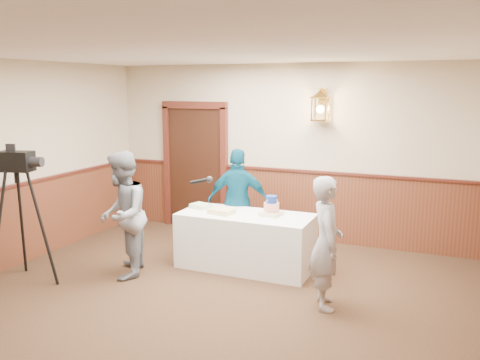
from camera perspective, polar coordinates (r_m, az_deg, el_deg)
The scene contains 10 objects.
ground at distance 5.48m, azimuth -6.94°, elevation -16.05°, with size 7.00×7.00×0.00m, color #301E12.
room_shell at distance 5.41m, azimuth -5.41°, elevation 0.63°, with size 6.02×7.02×2.81m.
display_table at distance 6.94m, azimuth 0.65°, elevation -6.84°, with size 1.80×0.80×0.75m, color silver.
tiered_cake at distance 6.76m, azimuth 3.55°, elevation -3.13°, with size 0.29×0.29×0.27m.
sheet_cake_yellow at distance 6.86m, azimuth -2.08°, elevation -3.52°, with size 0.32×0.24×0.07m, color #D4C87F.
sheet_cake_green at distance 7.18m, azimuth -4.43°, elevation -2.93°, with size 0.26×0.21×0.06m, color #9FC088.
interviewer at distance 6.69m, azimuth -13.05°, elevation -3.83°, with size 1.57×0.99×1.64m.
baker at distance 5.71m, azimuth 9.65°, elevation -6.95°, with size 0.54×0.36×1.49m, color gray.
assistant_p at distance 7.41m, azimuth -0.17°, elevation -2.48°, with size 0.92×0.38×1.56m, color navy.
tv_camera_rig at distance 6.86m, azimuth -23.39°, elevation -4.67°, with size 0.66×0.61×1.67m.
Camera 1 is at (2.48, -4.24, 2.44)m, focal length 38.00 mm.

